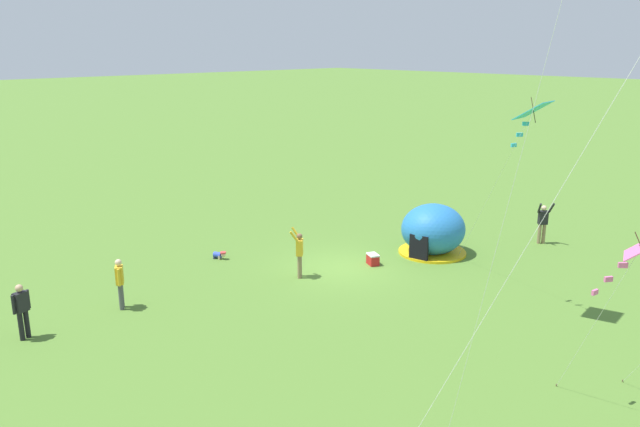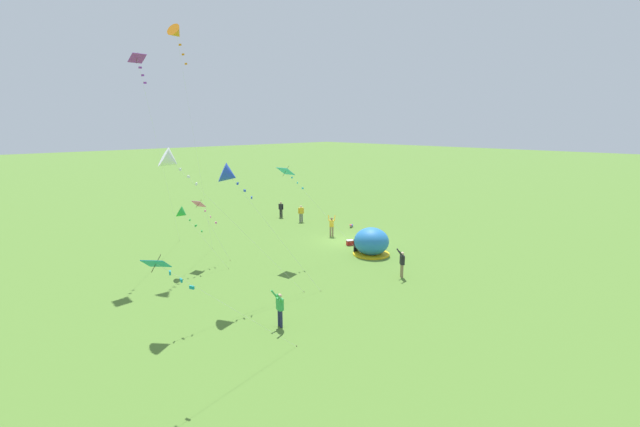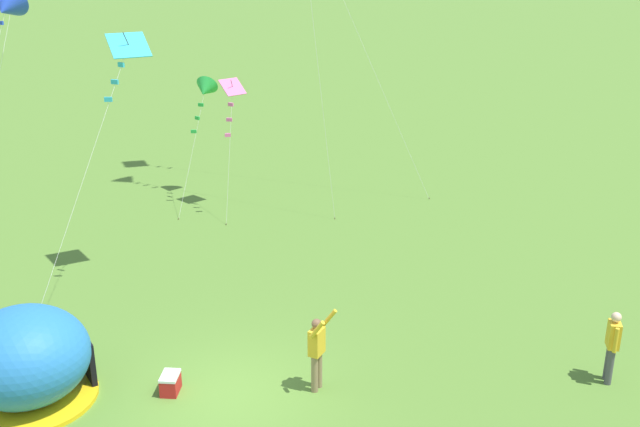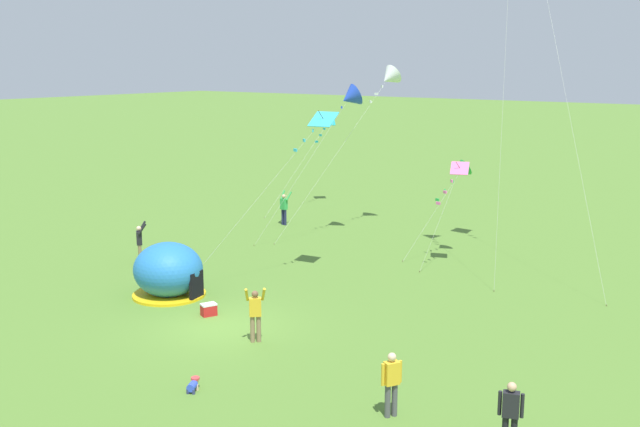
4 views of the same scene
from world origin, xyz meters
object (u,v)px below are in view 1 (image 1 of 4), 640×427
(kite_pink, at_px, (632,257))
(kite_cyan, at_px, (530,116))
(person_arms_raised, at_px, (543,222))
(person_strolling, at_px, (22,309))
(popup_tent, at_px, (433,230))
(toddler_crawling, at_px, (220,255))
(person_with_toddler, at_px, (120,281))
(person_center_field, at_px, (299,252))
(cooler_box, at_px, (373,259))

(kite_pink, bearing_deg, kite_cyan, -129.69)
(person_arms_raised, relative_size, person_strolling, 1.10)
(popup_tent, xyz_separation_m, toddler_crawling, (6.89, -5.52, -0.82))
(person_arms_raised, height_order, person_with_toddler, person_arms_raised)
(person_with_toddler, distance_m, kite_pink, 15.10)
(popup_tent, bearing_deg, person_center_field, -16.39)
(cooler_box, height_order, person_strolling, person_strolling)
(person_center_field, distance_m, kite_pink, 12.42)
(popup_tent, bearing_deg, cooler_box, -15.02)
(cooler_box, distance_m, person_with_toddler, 9.68)
(person_strolling, xyz_separation_m, person_with_toddler, (-3.11, -0.09, 0.00))
(person_strolling, relative_size, person_with_toddler, 1.00)
(cooler_box, relative_size, person_strolling, 0.37)
(cooler_box, bearing_deg, toddler_crawling, -49.66)
(person_arms_raised, relative_size, kite_cyan, 0.27)
(popup_tent, distance_m, person_arms_raised, 5.19)
(popup_tent, xyz_separation_m, person_arms_raised, (-4.55, 2.50, 0.00))
(toddler_crawling, xyz_separation_m, person_arms_raised, (-11.44, 8.02, 0.82))
(popup_tent, height_order, person_with_toddler, popup_tent)
(person_center_field, bearing_deg, kite_pink, 84.61)
(person_strolling, height_order, kite_cyan, kite_cyan)
(person_strolling, bearing_deg, kite_cyan, 142.94)
(person_strolling, distance_m, kite_cyan, 16.06)
(kite_pink, distance_m, kite_cyan, 6.51)
(cooler_box, height_order, kite_pink, kite_pink)
(kite_pink, bearing_deg, person_strolling, -59.38)
(person_center_field, xyz_separation_m, person_with_toddler, (6.18, -1.91, -0.03))
(person_center_field, xyz_separation_m, kite_pink, (1.13, 11.97, 3.11))
(person_strolling, bearing_deg, person_center_field, 168.91)
(person_arms_raised, height_order, kite_pink, kite_pink)
(person_center_field, bearing_deg, cooler_box, 162.33)
(cooler_box, distance_m, person_arms_raised, 8.13)
(person_with_toddler, bearing_deg, cooler_box, 162.67)
(toddler_crawling, xyz_separation_m, kite_cyan, (-3.76, 11.07, 6.22))
(toddler_crawling, height_order, kite_pink, kite_pink)
(person_center_field, distance_m, kite_cyan, 9.48)
(cooler_box, bearing_deg, kite_cyan, 87.49)
(person_arms_raised, height_order, kite_cyan, kite_cyan)
(person_with_toddler, relative_size, kite_pink, 0.37)
(toddler_crawling, height_order, person_strolling, person_strolling)
(popup_tent, distance_m, kite_pink, 12.80)
(cooler_box, xyz_separation_m, person_with_toddler, (9.22, -2.88, 0.74))
(popup_tent, height_order, kite_cyan, kite_cyan)
(popup_tent, bearing_deg, person_strolling, -13.18)
(cooler_box, distance_m, person_strolling, 12.67)
(kite_pink, bearing_deg, person_with_toddler, -70.00)
(cooler_box, distance_m, toddler_crawling, 6.24)
(toddler_crawling, bearing_deg, popup_tent, 141.32)
(person_with_toddler, bearing_deg, toddler_crawling, -160.09)
(toddler_crawling, distance_m, kite_pink, 16.24)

